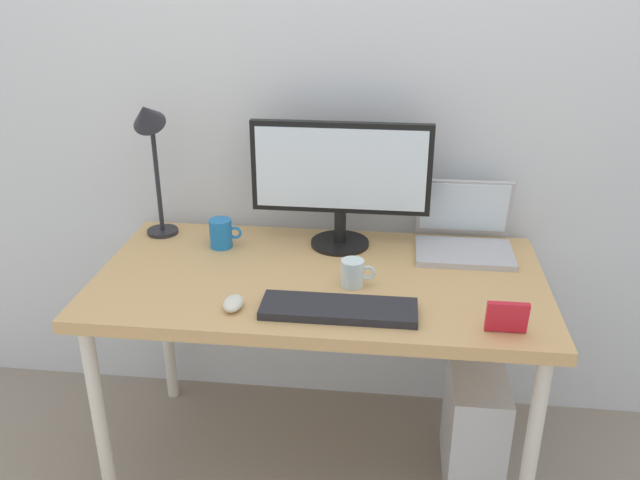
# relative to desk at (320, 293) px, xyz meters

# --- Properties ---
(ground_plane) EXTENTS (6.00, 6.00, 0.00)m
(ground_plane) POSITION_rel_desk_xyz_m (0.00, 0.00, -0.68)
(ground_plane) COLOR gray
(back_wall) EXTENTS (4.40, 0.04, 2.60)m
(back_wall) POSITION_rel_desk_xyz_m (0.00, 0.43, 0.62)
(back_wall) COLOR silver
(back_wall) RESTS_ON ground_plane
(desk) EXTENTS (1.40, 0.74, 0.74)m
(desk) POSITION_rel_desk_xyz_m (0.00, 0.00, 0.00)
(desk) COLOR tan
(desk) RESTS_ON ground_plane
(monitor) EXTENTS (0.60, 0.20, 0.43)m
(monitor) POSITION_rel_desk_xyz_m (0.04, 0.24, 0.31)
(monitor) COLOR black
(monitor) RESTS_ON desk
(laptop) EXTENTS (0.32, 0.27, 0.23)m
(laptop) POSITION_rel_desk_xyz_m (0.46, 0.25, 0.12)
(laptop) COLOR #B2B2B7
(laptop) RESTS_ON desk
(desk_lamp) EXTENTS (0.11, 0.16, 0.50)m
(desk_lamp) POSITION_rel_desk_xyz_m (-0.60, 0.24, 0.42)
(desk_lamp) COLOR #232328
(desk_lamp) RESTS_ON desk
(keyboard) EXTENTS (0.44, 0.14, 0.02)m
(keyboard) POSITION_rel_desk_xyz_m (0.08, -0.23, 0.07)
(keyboard) COLOR #232328
(keyboard) RESTS_ON desk
(mouse) EXTENTS (0.06, 0.09, 0.03)m
(mouse) POSITION_rel_desk_xyz_m (-0.22, -0.24, 0.08)
(mouse) COLOR silver
(mouse) RESTS_ON desk
(coffee_mug) EXTENTS (0.11, 0.08, 0.10)m
(coffee_mug) POSITION_rel_desk_xyz_m (-0.36, 0.18, 0.11)
(coffee_mug) COLOR #1E72BF
(coffee_mug) RESTS_ON desk
(glass_cup) EXTENTS (0.11, 0.07, 0.08)m
(glass_cup) POSITION_rel_desk_xyz_m (0.11, -0.06, 0.11)
(glass_cup) COLOR silver
(glass_cup) RESTS_ON desk
(photo_frame) EXTENTS (0.11, 0.03, 0.09)m
(photo_frame) POSITION_rel_desk_xyz_m (0.53, -0.28, 0.11)
(photo_frame) COLOR red
(photo_frame) RESTS_ON desk
(computer_tower) EXTENTS (0.18, 0.36, 0.42)m
(computer_tower) POSITION_rel_desk_xyz_m (0.52, -0.01, -0.47)
(computer_tower) COLOR silver
(computer_tower) RESTS_ON ground_plane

